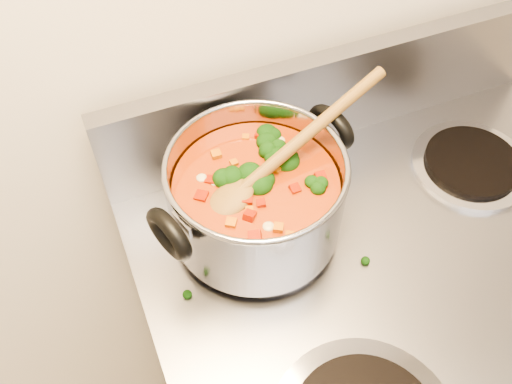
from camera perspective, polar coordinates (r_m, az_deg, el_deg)
stockpot at (r=0.76m, az=-0.02°, el=-0.54°), size 0.30×0.24×0.14m
wooden_spoon at (r=0.73m, az=1.38°, el=2.58°), size 0.30×0.12×0.10m
cooktop_crumbs at (r=0.82m, az=-0.57°, el=-3.35°), size 0.31×0.21×0.01m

